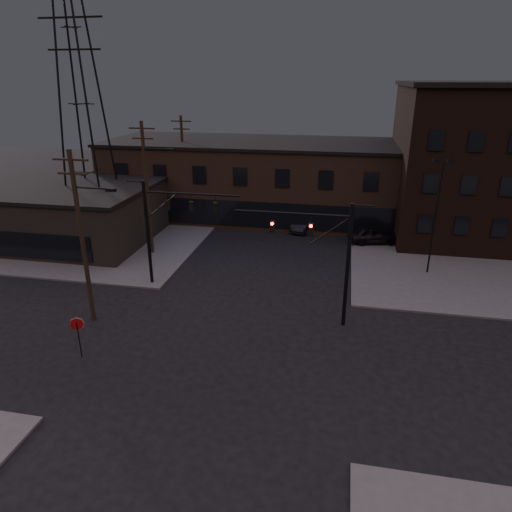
{
  "coord_description": "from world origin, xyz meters",
  "views": [
    {
      "loc": [
        5.93,
        -21.66,
        14.82
      ],
      "look_at": [
        0.42,
        6.48,
        3.5
      ],
      "focal_mm": 32.0,
      "sensor_mm": 36.0,
      "label": 1
    }
  ],
  "objects_px": {
    "parked_car_lot_a": "(374,235)",
    "car_crossing": "(304,223)",
    "parked_car_lot_b": "(457,235)",
    "traffic_signal_far": "(163,222)",
    "traffic_signal_near": "(330,252)",
    "stop_sign": "(77,328)"
  },
  "relations": [
    {
      "from": "traffic_signal_far",
      "to": "parked_car_lot_b",
      "type": "relative_size",
      "value": 1.54
    },
    {
      "from": "parked_car_lot_a",
      "to": "traffic_signal_near",
      "type": "bearing_deg",
      "value": 154.37
    },
    {
      "from": "parked_car_lot_a",
      "to": "parked_car_lot_b",
      "type": "bearing_deg",
      "value": -91.62
    },
    {
      "from": "traffic_signal_far",
      "to": "parked_car_lot_b",
      "type": "bearing_deg",
      "value": 30.45
    },
    {
      "from": "parked_car_lot_b",
      "to": "traffic_signal_far",
      "type": "bearing_deg",
      "value": 135.94
    },
    {
      "from": "stop_sign",
      "to": "parked_car_lot_b",
      "type": "relative_size",
      "value": 0.48
    },
    {
      "from": "parked_car_lot_a",
      "to": "car_crossing",
      "type": "bearing_deg",
      "value": 52.76
    },
    {
      "from": "traffic_signal_near",
      "to": "parked_car_lot_a",
      "type": "height_order",
      "value": "traffic_signal_near"
    },
    {
      "from": "parked_car_lot_a",
      "to": "parked_car_lot_b",
      "type": "height_order",
      "value": "parked_car_lot_a"
    },
    {
      "from": "parked_car_lot_b",
      "to": "car_crossing",
      "type": "height_order",
      "value": "parked_car_lot_b"
    },
    {
      "from": "traffic_signal_far",
      "to": "car_crossing",
      "type": "xyz_separation_m",
      "value": [
        8.83,
        15.42,
        -4.26
      ]
    },
    {
      "from": "stop_sign",
      "to": "car_crossing",
      "type": "relative_size",
      "value": 0.54
    },
    {
      "from": "parked_car_lot_a",
      "to": "car_crossing",
      "type": "distance_m",
      "value": 7.58
    },
    {
      "from": "parked_car_lot_b",
      "to": "parked_car_lot_a",
      "type": "bearing_deg",
      "value": 116.49
    },
    {
      "from": "parked_car_lot_b",
      "to": "traffic_signal_near",
      "type": "bearing_deg",
      "value": 162.21
    },
    {
      "from": "parked_car_lot_a",
      "to": "parked_car_lot_b",
      "type": "xyz_separation_m",
      "value": [
        7.69,
        1.49,
        -0.05
      ]
    },
    {
      "from": "traffic_signal_near",
      "to": "stop_sign",
      "type": "height_order",
      "value": "traffic_signal_near"
    },
    {
      "from": "traffic_signal_far",
      "to": "stop_sign",
      "type": "bearing_deg",
      "value": -97.32
    },
    {
      "from": "car_crossing",
      "to": "parked_car_lot_b",
      "type": "bearing_deg",
      "value": 4.33
    },
    {
      "from": "traffic_signal_near",
      "to": "traffic_signal_far",
      "type": "xyz_separation_m",
      "value": [
        -12.07,
        3.5,
        0.08
      ]
    },
    {
      "from": "stop_sign",
      "to": "parked_car_lot_b",
      "type": "xyz_separation_m",
      "value": [
        24.69,
        23.74,
        -0.94
      ]
    },
    {
      "from": "parked_car_lot_a",
      "to": "car_crossing",
      "type": "height_order",
      "value": "parked_car_lot_a"
    }
  ]
}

